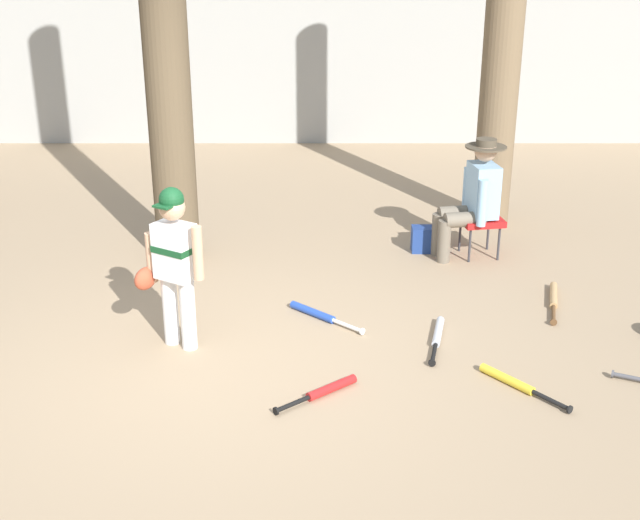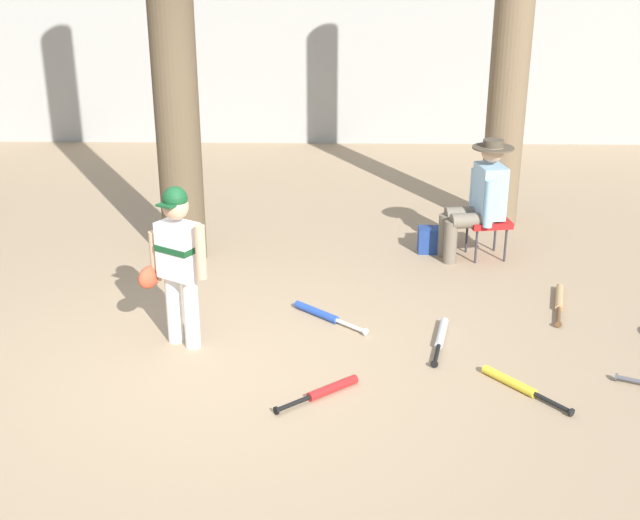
{
  "view_description": "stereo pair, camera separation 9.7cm",
  "coord_description": "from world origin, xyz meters",
  "px_view_note": "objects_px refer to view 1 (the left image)",
  "views": [
    {
      "loc": [
        0.77,
        -5.52,
        3.1
      ],
      "look_at": [
        0.75,
        0.36,
        0.75
      ],
      "focal_mm": 47.03,
      "sensor_mm": 36.0,
      "label": 1
    },
    {
      "loc": [
        0.87,
        -5.51,
        3.1
      ],
      "look_at": [
        0.75,
        0.36,
        0.75
      ],
      "focal_mm": 47.03,
      "sensor_mm": 36.0,
      "label": 2
    }
  ],
  "objects_px": {
    "tree_behind_spectator": "(507,31)",
    "folding_stool": "(483,222)",
    "bat_blue_youth": "(321,314)",
    "bat_wood_tan": "(557,299)",
    "tree_near_player": "(166,1)",
    "bat_yellow_trainer": "(516,383)",
    "bat_red_barrel": "(328,390)",
    "seated_spectator": "(476,196)",
    "young_ballplayer": "(176,258)",
    "bat_aluminum_silver": "(440,335)",
    "handbag_beside_stool": "(431,239)"
  },
  "relations": [
    {
      "from": "bat_wood_tan",
      "to": "bat_yellow_trainer",
      "type": "distance_m",
      "value": 1.61
    },
    {
      "from": "tree_near_player",
      "to": "bat_blue_youth",
      "type": "relative_size",
      "value": 8.86
    },
    {
      "from": "tree_near_player",
      "to": "bat_wood_tan",
      "type": "xyz_separation_m",
      "value": [
        3.48,
        -1.04,
        -2.45
      ]
    },
    {
      "from": "bat_wood_tan",
      "to": "bat_aluminum_silver",
      "type": "relative_size",
      "value": 1.05
    },
    {
      "from": "young_ballplayer",
      "to": "bat_aluminum_silver",
      "type": "xyz_separation_m",
      "value": [
        2.07,
        0.1,
        -0.71
      ]
    },
    {
      "from": "bat_blue_youth",
      "to": "bat_aluminum_silver",
      "type": "bearing_deg",
      "value": -22.18
    },
    {
      "from": "young_ballplayer",
      "to": "bat_aluminum_silver",
      "type": "height_order",
      "value": "young_ballplayer"
    },
    {
      "from": "bat_blue_youth",
      "to": "tree_near_player",
      "type": "bearing_deg",
      "value": 135.57
    },
    {
      "from": "bat_yellow_trainer",
      "to": "bat_red_barrel",
      "type": "xyz_separation_m",
      "value": [
        -1.36,
        -0.11,
        0.0
      ]
    },
    {
      "from": "young_ballplayer",
      "to": "bat_wood_tan",
      "type": "relative_size",
      "value": 1.63
    },
    {
      "from": "bat_blue_youth",
      "to": "bat_wood_tan",
      "type": "height_order",
      "value": "same"
    },
    {
      "from": "seated_spectator",
      "to": "bat_blue_youth",
      "type": "distance_m",
      "value": 2.17
    },
    {
      "from": "seated_spectator",
      "to": "handbag_beside_stool",
      "type": "relative_size",
      "value": 3.53
    },
    {
      "from": "bat_wood_tan",
      "to": "young_ballplayer",
      "type": "bearing_deg",
      "value": -165.52
    },
    {
      "from": "tree_behind_spectator",
      "to": "handbag_beside_stool",
      "type": "xyz_separation_m",
      "value": [
        -0.8,
        -0.91,
        -1.96
      ]
    },
    {
      "from": "bat_yellow_trainer",
      "to": "bat_aluminum_silver",
      "type": "bearing_deg",
      "value": 121.16
    },
    {
      "from": "bat_wood_tan",
      "to": "bat_yellow_trainer",
      "type": "relative_size",
      "value": 1.26
    },
    {
      "from": "young_ballplayer",
      "to": "handbag_beside_stool",
      "type": "xyz_separation_m",
      "value": [
        2.23,
        2.07,
        -0.61
      ]
    },
    {
      "from": "handbag_beside_stool",
      "to": "bat_aluminum_silver",
      "type": "xyz_separation_m",
      "value": [
        -0.16,
        -1.96,
        -0.1
      ]
    },
    {
      "from": "handbag_beside_stool",
      "to": "bat_wood_tan",
      "type": "relative_size",
      "value": 0.42
    },
    {
      "from": "seated_spectator",
      "to": "bat_red_barrel",
      "type": "height_order",
      "value": "seated_spectator"
    },
    {
      "from": "bat_blue_youth",
      "to": "bat_aluminum_silver",
      "type": "height_order",
      "value": "same"
    },
    {
      "from": "bat_aluminum_silver",
      "to": "bat_yellow_trainer",
      "type": "relative_size",
      "value": 1.2
    },
    {
      "from": "bat_blue_youth",
      "to": "bat_yellow_trainer",
      "type": "xyz_separation_m",
      "value": [
        1.42,
        -1.14,
        0.0
      ]
    },
    {
      "from": "handbag_beside_stool",
      "to": "bat_aluminum_silver",
      "type": "bearing_deg",
      "value": -94.58
    },
    {
      "from": "folding_stool",
      "to": "young_ballplayer",
      "type": "bearing_deg",
      "value": -144.41
    },
    {
      "from": "tree_behind_spectator",
      "to": "bat_aluminum_silver",
      "type": "xyz_separation_m",
      "value": [
        -0.95,
        -2.87,
        -2.06
      ]
    },
    {
      "from": "tree_near_player",
      "to": "bat_red_barrel",
      "type": "bearing_deg",
      "value": -61.07
    },
    {
      "from": "tree_near_player",
      "to": "tree_behind_spectator",
      "type": "xyz_separation_m",
      "value": [
        3.31,
        1.11,
        -0.39
      ]
    },
    {
      "from": "tree_behind_spectator",
      "to": "folding_stool",
      "type": "bearing_deg",
      "value": -106.44
    },
    {
      "from": "bat_blue_youth",
      "to": "bat_yellow_trainer",
      "type": "distance_m",
      "value": 1.82
    },
    {
      "from": "bat_red_barrel",
      "to": "seated_spectator",
      "type": "bearing_deg",
      "value": 61.43
    },
    {
      "from": "bat_red_barrel",
      "to": "young_ballplayer",
      "type": "bearing_deg",
      "value": 146.86
    },
    {
      "from": "tree_near_player",
      "to": "bat_blue_youth",
      "type": "bearing_deg",
      "value": -44.43
    },
    {
      "from": "handbag_beside_stool",
      "to": "tree_near_player",
      "type": "bearing_deg",
      "value": -175.3
    },
    {
      "from": "handbag_beside_stool",
      "to": "bat_wood_tan",
      "type": "distance_m",
      "value": 1.58
    },
    {
      "from": "bat_aluminum_silver",
      "to": "bat_blue_youth",
      "type": "bearing_deg",
      "value": 157.82
    },
    {
      "from": "tree_near_player",
      "to": "bat_wood_tan",
      "type": "relative_size",
      "value": 6.98
    },
    {
      "from": "tree_near_player",
      "to": "bat_yellow_trainer",
      "type": "bearing_deg",
      "value": -41.73
    },
    {
      "from": "seated_spectator",
      "to": "bat_wood_tan",
      "type": "relative_size",
      "value": 1.5
    },
    {
      "from": "tree_near_player",
      "to": "bat_blue_youth",
      "type": "distance_m",
      "value": 3.13
    },
    {
      "from": "bat_blue_youth",
      "to": "bat_yellow_trainer",
      "type": "height_order",
      "value": "same"
    },
    {
      "from": "tree_behind_spectator",
      "to": "bat_aluminum_silver",
      "type": "relative_size",
      "value": 6.17
    },
    {
      "from": "bat_aluminum_silver",
      "to": "bat_red_barrel",
      "type": "distance_m",
      "value": 1.25
    },
    {
      "from": "tree_near_player",
      "to": "bat_wood_tan",
      "type": "bearing_deg",
      "value": -16.58
    },
    {
      "from": "tree_behind_spectator",
      "to": "bat_wood_tan",
      "type": "bearing_deg",
      "value": -85.49
    },
    {
      "from": "bat_aluminum_silver",
      "to": "young_ballplayer",
      "type": "bearing_deg",
      "value": -177.13
    },
    {
      "from": "folding_stool",
      "to": "bat_wood_tan",
      "type": "distance_m",
      "value": 1.26
    },
    {
      "from": "tree_near_player",
      "to": "seated_spectator",
      "type": "bearing_deg",
      "value": 1.35
    },
    {
      "from": "tree_near_player",
      "to": "young_ballplayer",
      "type": "relative_size",
      "value": 4.28
    }
  ]
}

